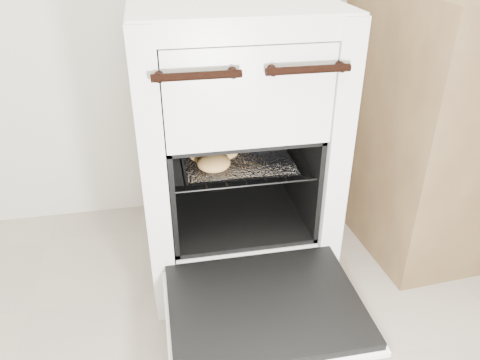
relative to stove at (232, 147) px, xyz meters
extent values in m
cube|color=silver|center=(0.00, 0.01, 0.01)|extent=(0.54, 0.57, 0.82)
cylinder|color=black|center=(-0.13, -0.29, 0.31)|extent=(0.20, 0.02, 0.02)
cylinder|color=black|center=(0.13, -0.29, 0.31)|extent=(0.20, 0.02, 0.02)
cube|color=black|center=(0.00, -0.45, -0.22)|extent=(0.47, 0.36, 0.02)
cube|color=silver|center=(0.00, -0.45, -0.23)|extent=(0.48, 0.38, 0.01)
cylinder|color=black|center=(-0.19, -0.06, 0.00)|extent=(0.01, 0.38, 0.01)
cylinder|color=black|center=(0.19, -0.06, 0.00)|extent=(0.01, 0.38, 0.01)
cylinder|color=black|center=(0.00, -0.24, 0.00)|extent=(0.39, 0.01, 0.01)
cylinder|color=black|center=(0.00, 0.12, 0.00)|extent=(0.39, 0.01, 0.01)
cylinder|color=black|center=(-0.16, -0.06, 0.00)|extent=(0.01, 0.36, 0.01)
cylinder|color=black|center=(-0.11, -0.06, 0.00)|extent=(0.01, 0.36, 0.01)
cylinder|color=black|center=(-0.05, -0.06, 0.00)|extent=(0.01, 0.36, 0.01)
cylinder|color=black|center=(0.00, -0.06, 0.00)|extent=(0.01, 0.36, 0.01)
cylinder|color=black|center=(0.05, -0.06, 0.00)|extent=(0.01, 0.36, 0.01)
cylinder|color=black|center=(0.11, -0.06, 0.00)|extent=(0.01, 0.36, 0.01)
cylinder|color=black|center=(0.16, -0.06, 0.00)|extent=(0.01, 0.36, 0.01)
cube|color=white|center=(0.00, -0.08, 0.00)|extent=(0.30, 0.27, 0.01)
ellipsoid|color=#DEA658|center=(-0.04, -0.08, 0.02)|extent=(0.11, 0.11, 0.04)
ellipsoid|color=#DEA658|center=(-0.08, -0.15, 0.03)|extent=(0.13, 0.13, 0.04)
ellipsoid|color=#DEA658|center=(-0.06, -0.03, 0.03)|extent=(0.11, 0.11, 0.04)
ellipsoid|color=#DEA658|center=(-0.10, -0.08, 0.02)|extent=(0.11, 0.11, 0.04)
camera|label=1|loc=(-0.22, -1.28, 0.61)|focal=35.00mm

